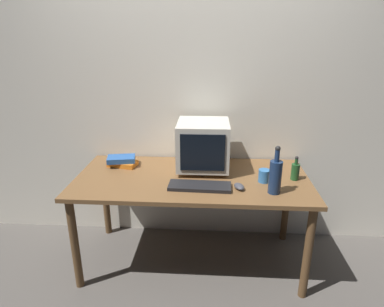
# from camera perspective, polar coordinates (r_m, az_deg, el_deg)

# --- Properties ---
(ground_plane) EXTENTS (6.00, 6.00, 0.00)m
(ground_plane) POSITION_cam_1_polar(r_m,az_deg,el_deg) (2.78, 0.00, -17.78)
(ground_plane) COLOR #56514C
(back_wall) EXTENTS (4.00, 0.08, 2.50)m
(back_wall) POSITION_cam_1_polar(r_m,az_deg,el_deg) (2.70, 0.63, 10.34)
(back_wall) COLOR silver
(back_wall) RESTS_ON ground
(desk) EXTENTS (1.68, 0.80, 0.72)m
(desk) POSITION_cam_1_polar(r_m,az_deg,el_deg) (2.44, 0.00, -5.73)
(desk) COLOR brown
(desk) RESTS_ON ground
(crt_monitor) EXTENTS (0.38, 0.39, 0.37)m
(crt_monitor) POSITION_cam_1_polar(r_m,az_deg,el_deg) (2.47, 1.92, 1.44)
(crt_monitor) COLOR beige
(crt_monitor) RESTS_ON desk
(keyboard) EXTENTS (0.43, 0.16, 0.02)m
(keyboard) POSITION_cam_1_polar(r_m,az_deg,el_deg) (2.23, 1.34, -5.66)
(keyboard) COLOR black
(keyboard) RESTS_ON desk
(computer_mouse) EXTENTS (0.09, 0.12, 0.04)m
(computer_mouse) POSITION_cam_1_polar(r_m,az_deg,el_deg) (2.24, 8.14, -5.66)
(computer_mouse) COLOR #3F3F47
(computer_mouse) RESTS_ON desk
(bottle_tall) EXTENTS (0.08, 0.08, 0.32)m
(bottle_tall) POSITION_cam_1_polar(r_m,az_deg,el_deg) (2.19, 14.18, -3.72)
(bottle_tall) COLOR navy
(bottle_tall) RESTS_ON desk
(bottle_short) EXTENTS (0.06, 0.06, 0.18)m
(bottle_short) POSITION_cam_1_polar(r_m,az_deg,el_deg) (2.44, 17.42, -2.92)
(bottle_short) COLOR #1E4C23
(bottle_short) RESTS_ON desk
(book_stack) EXTENTS (0.24, 0.17, 0.08)m
(book_stack) POSITION_cam_1_polar(r_m,az_deg,el_deg) (2.65, -12.00, -1.31)
(book_stack) COLOR orange
(book_stack) RESTS_ON desk
(mug) EXTENTS (0.12, 0.08, 0.09)m
(mug) POSITION_cam_1_polar(r_m,az_deg,el_deg) (2.36, 12.42, -3.78)
(mug) COLOR #3370B2
(mug) RESTS_ON desk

